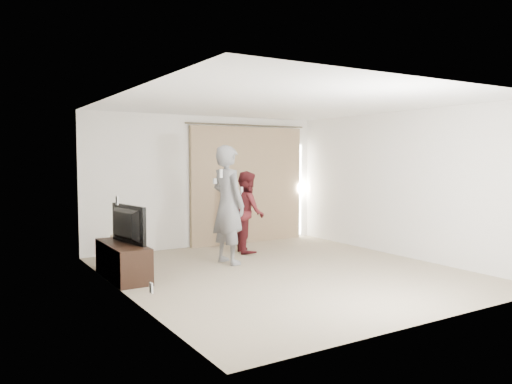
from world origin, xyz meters
TOP-DOWN VIEW (x-y plane):
  - floor at (0.00, 0.00)m, footprint 5.50×5.50m
  - wall_back at (0.00, 2.75)m, footprint 5.00×0.04m
  - wall_left at (-2.50, -0.00)m, footprint 0.04×5.50m
  - ceiling at (0.00, 0.00)m, footprint 5.00×5.50m
  - curtain at (0.91, 2.68)m, footprint 2.80×0.11m
  - tv_console at (-2.27, 0.93)m, footprint 0.46×1.34m
  - tv at (-2.27, 0.93)m, footprint 0.29×0.99m
  - scratching_post at (-1.96, 2.40)m, footprint 0.32×0.32m
  - person_man at (-0.45, 1.04)m, footprint 0.59×0.79m
  - person_woman at (0.34, 1.74)m, footprint 0.75×0.87m

SIDE VIEW (x-z plane):
  - floor at x=0.00m, z-range 0.00..0.00m
  - scratching_post at x=-1.96m, z-range -0.04..0.38m
  - tv_console at x=-2.27m, z-range 0.00..0.52m
  - person_woman at x=0.34m, z-range 0.00..1.52m
  - tv at x=-2.27m, z-range 0.52..1.08m
  - person_man at x=-0.45m, z-range 0.00..1.98m
  - curtain at x=0.91m, z-range -0.02..2.43m
  - wall_left at x=-2.50m, z-range 0.00..2.60m
  - wall_back at x=0.00m, z-range 0.00..2.60m
  - ceiling at x=0.00m, z-range 2.60..2.60m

